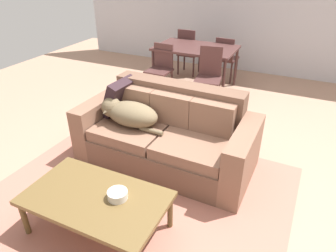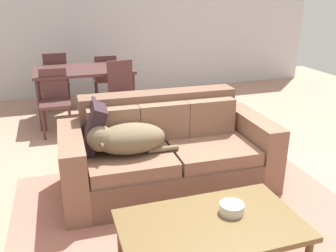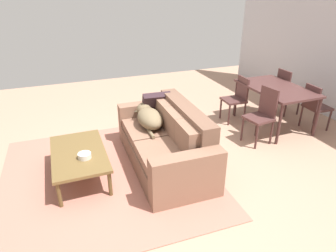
{
  "view_description": "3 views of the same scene",
  "coord_description": "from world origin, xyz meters",
  "px_view_note": "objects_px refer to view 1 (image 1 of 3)",
  "views": [
    {
      "loc": [
        1.08,
        -2.55,
        2.19
      ],
      "look_at": [
        -0.1,
        -0.04,
        0.64
      ],
      "focal_mm": 32.53,
      "sensor_mm": 36.0,
      "label": 1
    },
    {
      "loc": [
        -1.21,
        -2.88,
        1.86
      ],
      "look_at": [
        -0.21,
        0.23,
        0.63
      ],
      "focal_mm": 38.78,
      "sensor_mm": 36.0,
      "label": 2
    },
    {
      "loc": [
        3.36,
        -1.13,
        2.46
      ],
      "look_at": [
        -0.25,
        0.25,
        0.61
      ],
      "focal_mm": 31.57,
      "sensor_mm": 36.0,
      "label": 3
    }
  ],
  "objects_px": {
    "coffee_table": "(96,200)",
    "bowl_on_coffee_table": "(118,195)",
    "dining_table": "(196,51)",
    "dining_chair_far_left": "(188,50)",
    "throw_pillow_by_left_arm": "(119,97)",
    "dining_chair_near_right": "(209,74)",
    "dining_chair_far_right": "(226,57)",
    "dining_chair_near_left": "(161,67)",
    "couch": "(168,135)",
    "dog_on_left_cushion": "(128,113)"
  },
  "relations": [
    {
      "from": "dining_table",
      "to": "bowl_on_coffee_table",
      "type": "bearing_deg",
      "value": -79.67
    },
    {
      "from": "dog_on_left_cushion",
      "to": "dining_chair_far_left",
      "type": "bearing_deg",
      "value": 100.64
    },
    {
      "from": "dining_chair_near_left",
      "to": "dining_chair_far_left",
      "type": "bearing_deg",
      "value": 89.23
    },
    {
      "from": "coffee_table",
      "to": "dining_table",
      "type": "xyz_separation_m",
      "value": [
        -0.46,
        3.62,
        0.33
      ]
    },
    {
      "from": "bowl_on_coffee_table",
      "to": "dining_chair_far_left",
      "type": "distance_m",
      "value": 4.29
    },
    {
      "from": "coffee_table",
      "to": "bowl_on_coffee_table",
      "type": "distance_m",
      "value": 0.21
    },
    {
      "from": "bowl_on_coffee_table",
      "to": "dining_chair_near_right",
      "type": "bearing_deg",
      "value": 93.53
    },
    {
      "from": "dining_chair_far_left",
      "to": "dining_chair_near_right",
      "type": "bearing_deg",
      "value": 124.58
    },
    {
      "from": "throw_pillow_by_left_arm",
      "to": "dining_chair_near_right",
      "type": "bearing_deg",
      "value": 69.84
    },
    {
      "from": "dog_on_left_cushion",
      "to": "dining_chair_far_right",
      "type": "bearing_deg",
      "value": 85.98
    },
    {
      "from": "bowl_on_coffee_table",
      "to": "dining_chair_near_right",
      "type": "height_order",
      "value": "dining_chair_near_right"
    },
    {
      "from": "dining_chair_near_right",
      "to": "couch",
      "type": "bearing_deg",
      "value": -95.61
    },
    {
      "from": "couch",
      "to": "dog_on_left_cushion",
      "type": "xyz_separation_m",
      "value": [
        -0.43,
        -0.14,
        0.27
      ]
    },
    {
      "from": "throw_pillow_by_left_arm",
      "to": "bowl_on_coffee_table",
      "type": "bearing_deg",
      "value": -58.07
    },
    {
      "from": "dining_chair_near_left",
      "to": "dining_chair_far_right",
      "type": "relative_size",
      "value": 1.02
    },
    {
      "from": "dining_chair_near_right",
      "to": "dining_chair_far_right",
      "type": "relative_size",
      "value": 1.11
    },
    {
      "from": "bowl_on_coffee_table",
      "to": "dining_chair_far_right",
      "type": "bearing_deg",
      "value": 93.33
    },
    {
      "from": "dining_chair_near_right",
      "to": "dining_chair_far_right",
      "type": "height_order",
      "value": "dining_chair_near_right"
    },
    {
      "from": "throw_pillow_by_left_arm",
      "to": "dining_chair_far_right",
      "type": "xyz_separation_m",
      "value": [
        0.55,
        2.87,
        -0.19
      ]
    },
    {
      "from": "dining_chair_near_right",
      "to": "dining_chair_far_left",
      "type": "distance_m",
      "value": 1.5
    },
    {
      "from": "dog_on_left_cushion",
      "to": "throw_pillow_by_left_arm",
      "type": "xyz_separation_m",
      "value": [
        -0.26,
        0.22,
        0.06
      ]
    },
    {
      "from": "coffee_table",
      "to": "dining_chair_far_left",
      "type": "xyz_separation_m",
      "value": [
        -0.85,
        4.23,
        0.14
      ]
    },
    {
      "from": "bowl_on_coffee_table",
      "to": "dining_chair_far_left",
      "type": "height_order",
      "value": "dining_chair_far_left"
    },
    {
      "from": "couch",
      "to": "throw_pillow_by_left_arm",
      "type": "distance_m",
      "value": 0.77
    },
    {
      "from": "couch",
      "to": "throw_pillow_by_left_arm",
      "type": "height_order",
      "value": "throw_pillow_by_left_arm"
    },
    {
      "from": "dining_chair_far_right",
      "to": "dog_on_left_cushion",
      "type": "bearing_deg",
      "value": 87.86
    },
    {
      "from": "dining_chair_near_right",
      "to": "throw_pillow_by_left_arm",
      "type": "bearing_deg",
      "value": -118.57
    },
    {
      "from": "couch",
      "to": "dining_chair_near_left",
      "type": "bearing_deg",
      "value": 119.9
    },
    {
      "from": "coffee_table",
      "to": "dog_on_left_cushion",
      "type": "bearing_deg",
      "value": 107.1
    },
    {
      "from": "coffee_table",
      "to": "dining_chair_near_left",
      "type": "distance_m",
      "value": 3.23
    },
    {
      "from": "dining_table",
      "to": "dining_chair_far_left",
      "type": "height_order",
      "value": "dining_chair_far_left"
    },
    {
      "from": "dog_on_left_cushion",
      "to": "dining_chair_near_right",
      "type": "xyz_separation_m",
      "value": [
        0.35,
        1.88,
        -0.09
      ]
    },
    {
      "from": "throw_pillow_by_left_arm",
      "to": "coffee_table",
      "type": "relative_size",
      "value": 0.37
    },
    {
      "from": "dog_on_left_cushion",
      "to": "bowl_on_coffee_table",
      "type": "bearing_deg",
      "value": -61.99
    },
    {
      "from": "dining_chair_far_right",
      "to": "dining_chair_near_right",
      "type": "bearing_deg",
      "value": 96.04
    },
    {
      "from": "dining_chair_far_left",
      "to": "dining_chair_far_right",
      "type": "relative_size",
      "value": 1.09
    },
    {
      "from": "couch",
      "to": "dining_chair_far_left",
      "type": "distance_m",
      "value": 3.12
    },
    {
      "from": "coffee_table",
      "to": "dining_chair_near_right",
      "type": "bearing_deg",
      "value": 89.92
    },
    {
      "from": "couch",
      "to": "dining_chair_far_left",
      "type": "relative_size",
      "value": 2.18
    },
    {
      "from": "couch",
      "to": "bowl_on_coffee_table",
      "type": "xyz_separation_m",
      "value": [
        0.1,
        -1.19,
        0.1
      ]
    },
    {
      "from": "dining_table",
      "to": "dining_chair_far_right",
      "type": "height_order",
      "value": "dining_chair_far_right"
    },
    {
      "from": "throw_pillow_by_left_arm",
      "to": "dining_chair_near_left",
      "type": "distance_m",
      "value": 1.79
    },
    {
      "from": "dining_chair_far_left",
      "to": "dog_on_left_cushion",
      "type": "bearing_deg",
      "value": 98.97
    },
    {
      "from": "dog_on_left_cushion",
      "to": "dining_chair_far_right",
      "type": "distance_m",
      "value": 3.1
    },
    {
      "from": "dog_on_left_cushion",
      "to": "throw_pillow_by_left_arm",
      "type": "relative_size",
      "value": 1.79
    },
    {
      "from": "throw_pillow_by_left_arm",
      "to": "dining_chair_near_right",
      "type": "distance_m",
      "value": 1.78
    },
    {
      "from": "bowl_on_coffee_table",
      "to": "dining_chair_near_left",
      "type": "relative_size",
      "value": 0.2
    },
    {
      "from": "dining_chair_near_left",
      "to": "throw_pillow_by_left_arm",
      "type": "bearing_deg",
      "value": -78.14
    },
    {
      "from": "dining_chair_near_left",
      "to": "dining_chair_far_right",
      "type": "bearing_deg",
      "value": 54.43
    },
    {
      "from": "dining_table",
      "to": "couch",
      "type": "bearing_deg",
      "value": -76.85
    }
  ]
}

